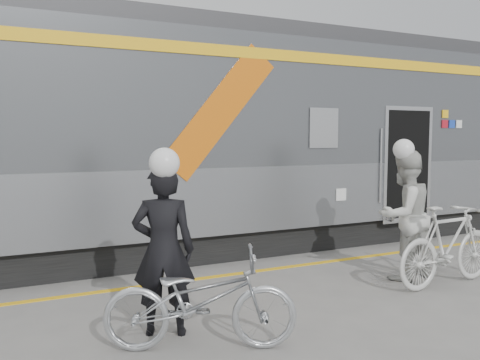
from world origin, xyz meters
TOP-DOWN VIEW (x-y plane):
  - ground at (0.00, 0.00)m, footprint 90.00×90.00m
  - train at (1.43, 4.19)m, footprint 24.00×3.17m
  - safety_strip at (0.00, 2.15)m, footprint 24.00×0.12m
  - man at (-2.05, 0.38)m, footprint 0.78×0.66m
  - bicycle_left at (-1.85, -0.17)m, footprint 2.01×1.35m
  - woman at (1.79, 0.86)m, footprint 0.97×0.78m
  - bicycle_right at (2.09, 0.31)m, footprint 1.95×0.67m
  - helmet_man at (-2.05, 0.38)m, footprint 0.32×0.32m
  - helmet_woman at (1.79, 0.86)m, footprint 0.30×0.30m

SIDE VIEW (x-z plane):
  - ground at x=0.00m, z-range 0.00..0.00m
  - safety_strip at x=0.00m, z-range 0.00..0.01m
  - bicycle_left at x=-1.85m, z-range 0.00..1.00m
  - bicycle_right at x=2.09m, z-range 0.00..1.15m
  - man at x=-2.05m, z-range 0.00..1.82m
  - woman at x=1.79m, z-range 0.00..1.90m
  - helmet_man at x=-2.05m, z-range 1.82..2.13m
  - helmet_woman at x=1.79m, z-range 1.90..2.20m
  - train at x=1.43m, z-range 0.00..4.10m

